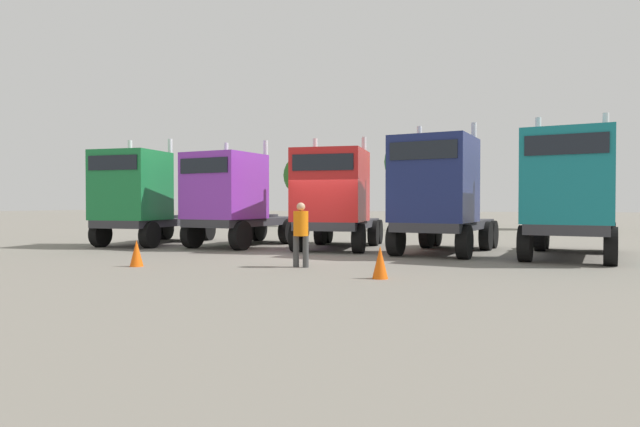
# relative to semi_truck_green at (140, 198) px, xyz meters

# --- Properties ---
(ground) EXTENTS (200.00, 200.00, 0.00)m
(ground) POSITION_rel_semi_truck_green_xyz_m (8.17, -2.05, -1.93)
(ground) COLOR slate
(semi_truck_green) EXTENTS (2.77, 5.96, 4.35)m
(semi_truck_green) POSITION_rel_semi_truck_green_xyz_m (0.00, 0.00, 0.00)
(semi_truck_green) COLOR #333338
(semi_truck_green) RESTS_ON ground
(semi_truck_purple) EXTENTS (3.33, 6.10, 4.19)m
(semi_truck_purple) POSITION_rel_semi_truck_green_xyz_m (3.89, 0.54, -0.03)
(semi_truck_purple) COLOR #333338
(semi_truck_purple) RESTS_ON ground
(semi_truck_red) EXTENTS (2.94, 5.94, 4.20)m
(semi_truck_red) POSITION_rel_semi_truck_green_xyz_m (8.01, 0.49, -0.03)
(semi_truck_red) COLOR #333338
(semi_truck_red) RESTS_ON ground
(semi_truck_navy) EXTENTS (3.43, 6.17, 4.44)m
(semi_truck_navy) POSITION_rel_semi_truck_green_xyz_m (11.82, -0.17, 0.09)
(semi_truck_navy) COLOR #333338
(semi_truck_navy) RESTS_ON ground
(semi_truck_teal) EXTENTS (3.56, 6.75, 4.43)m
(semi_truck_teal) POSITION_rel_semi_truck_green_xyz_m (15.75, -0.70, 0.03)
(semi_truck_teal) COLOR #333338
(semi_truck_teal) RESTS_ON ground
(visitor_in_hivis) EXTENTS (0.45, 0.42, 1.73)m
(visitor_in_hivis) POSITION_rel_semi_truck_green_xyz_m (8.71, -4.97, -0.93)
(visitor_in_hivis) COLOR #3F3F3F
(visitor_in_hivis) RESTS_ON ground
(traffic_cone_near) EXTENTS (0.36, 0.36, 0.75)m
(traffic_cone_near) POSITION_rel_semi_truck_green_xyz_m (11.18, -6.51, -1.56)
(traffic_cone_near) COLOR #F2590C
(traffic_cone_near) RESTS_ON ground
(traffic_cone_mid) EXTENTS (0.36, 0.36, 0.72)m
(traffic_cone_mid) POSITION_rel_semi_truck_green_xyz_m (4.43, -6.19, -1.57)
(traffic_cone_mid) COLOR #F2590C
(traffic_cone_mid) RESTS_ON ground
(oak_far_left) EXTENTS (3.26, 3.26, 5.43)m
(oak_far_left) POSITION_rel_semi_truck_green_xyz_m (-0.03, 19.77, 1.85)
(oak_far_left) COLOR #4C3823
(oak_far_left) RESTS_ON ground
(oak_far_centre) EXTENTS (3.36, 3.36, 6.01)m
(oak_far_centre) POSITION_rel_semi_truck_green_xyz_m (8.46, 15.88, 2.37)
(oak_far_centre) COLOR #4C3823
(oak_far_centre) RESTS_ON ground
(oak_far_right) EXTENTS (3.31, 3.31, 5.69)m
(oak_far_right) POSITION_rel_semi_truck_green_xyz_m (17.26, 20.19, 2.08)
(oak_far_right) COLOR #4C3823
(oak_far_right) RESTS_ON ground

